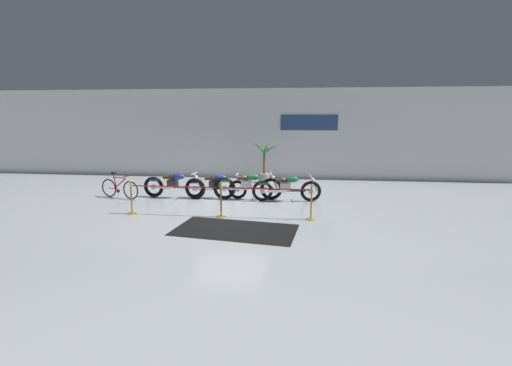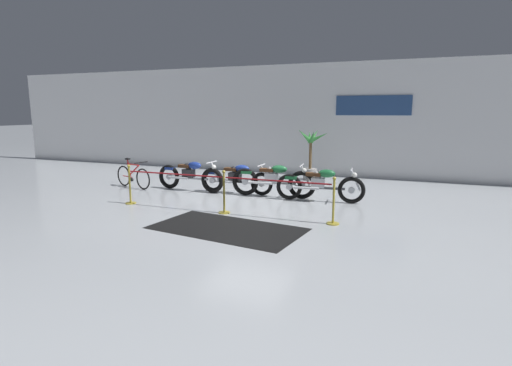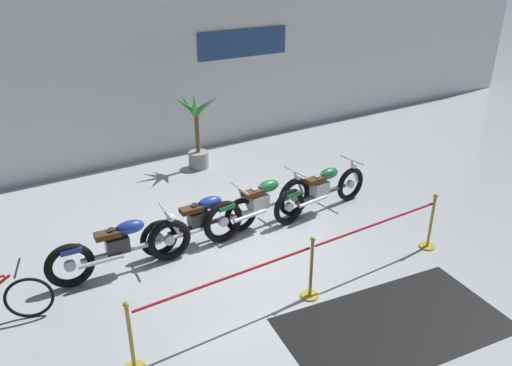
# 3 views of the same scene
# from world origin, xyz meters

# --- Properties ---
(ground_plane) EXTENTS (120.00, 120.00, 0.00)m
(ground_plane) POSITION_xyz_m (0.00, 0.00, 0.00)
(ground_plane) COLOR #B2B7BC
(back_wall) EXTENTS (28.00, 0.29, 4.20)m
(back_wall) POSITION_xyz_m (0.01, 5.12, 2.10)
(back_wall) COLOR white
(back_wall) RESTS_ON ground
(motorcycle_blue_0) EXTENTS (2.37, 0.62, 0.96)m
(motorcycle_blue_0) POSITION_xyz_m (-2.11, 0.54, 0.47)
(motorcycle_blue_0) COLOR black
(motorcycle_blue_0) RESTS_ON ground
(motorcycle_blue_1) EXTENTS (2.29, 0.62, 0.92)m
(motorcycle_blue_1) POSITION_xyz_m (-0.60, 0.69, 0.46)
(motorcycle_blue_1) COLOR black
(motorcycle_blue_1) RESTS_ON ground
(motorcycle_green_2) EXTENTS (2.47, 0.62, 0.98)m
(motorcycle_green_2) POSITION_xyz_m (0.59, 0.59, 0.49)
(motorcycle_green_2) COLOR black
(motorcycle_green_2) RESTS_ON ground
(motorcycle_green_3) EXTENTS (2.42, 0.62, 0.94)m
(motorcycle_green_3) POSITION_xyz_m (1.97, 0.50, 0.47)
(motorcycle_green_3) COLOR black
(motorcycle_green_3) RESTS_ON ground
(bicycle) EXTENTS (1.64, 0.62, 0.94)m
(bicycle) POSITION_xyz_m (-4.09, 0.30, 0.37)
(bicycle) COLOR black
(bicycle) RESTS_ON ground
(potted_palm_left_of_row) EXTENTS (1.17, 0.98, 1.85)m
(potted_palm_left_of_row) POSITION_xyz_m (0.87, 3.86, 0.89)
(potted_palm_left_of_row) COLOR gray
(potted_palm_left_of_row) RESTS_ON ground
(stanchion_far_left) EXTENTS (5.50, 0.28, 1.05)m
(stanchion_far_left) POSITION_xyz_m (-1.12, -1.58, 0.66)
(stanchion_far_left) COLOR gold
(stanchion_far_left) RESTS_ON ground
(stanchion_mid_left) EXTENTS (0.28, 0.28, 1.05)m
(stanchion_mid_left) POSITION_xyz_m (0.08, -1.58, 0.36)
(stanchion_mid_left) COLOR gold
(stanchion_mid_left) RESTS_ON ground
(stanchion_mid_right) EXTENTS (0.28, 0.28, 1.05)m
(stanchion_mid_right) POSITION_xyz_m (2.72, -1.58, 0.36)
(stanchion_mid_right) COLOR gold
(stanchion_mid_right) RESTS_ON ground
(floor_banner) EXTENTS (3.39, 2.12, 0.01)m
(floor_banner) POSITION_xyz_m (0.69, -2.73, 0.00)
(floor_banner) COLOR black
(floor_banner) RESTS_ON ground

